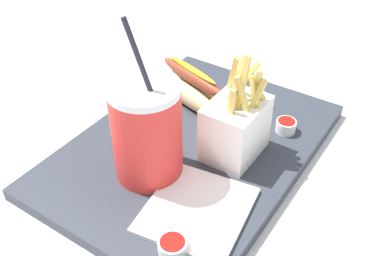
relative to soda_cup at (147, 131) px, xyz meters
The scene contains 9 objects.
ground_plane 0.13m from the soda_cup, 169.09° to the left, with size 2.40×2.40×0.02m, color silver.
food_tray 0.12m from the soda_cup, 169.09° to the left, with size 0.45×0.32×0.02m, color #2D333D.
soda_cup is the anchor object (origin of this frame).
fries_basket 0.13m from the soda_cup, 142.26° to the left, with size 0.09×0.07×0.17m.
hot_dog_1 0.19m from the soda_cup, 165.18° to the right, with size 0.10×0.18×0.07m.
ketchup_cup_1 0.16m from the soda_cup, 48.57° to the left, with size 0.04×0.04×0.02m.
ketchup_cup_2 0.24m from the soda_cup, 166.73° to the left, with size 0.04×0.04×0.02m.
ketchup_cup_3 0.24m from the soda_cup, 147.38° to the left, with size 0.03×0.03×0.02m.
napkin_stack 0.12m from the soda_cup, 74.38° to the left, with size 0.14×0.13×0.01m, color white.
Camera 1 is at (0.45, 0.30, 0.47)m, focal length 42.46 mm.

